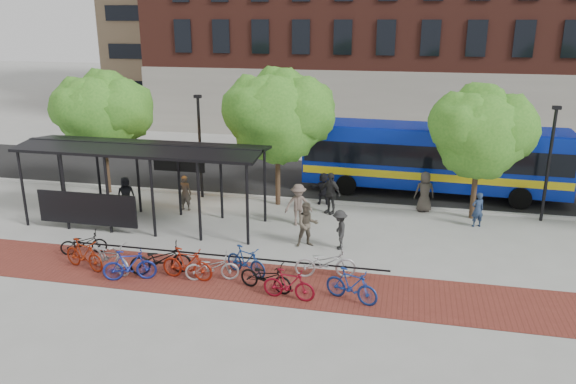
% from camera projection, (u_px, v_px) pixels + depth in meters
% --- Properties ---
extents(ground, '(160.00, 160.00, 0.00)m').
position_uv_depth(ground, '(329.00, 234.00, 23.54)').
color(ground, '#9E9E99').
rests_on(ground, ground).
extents(asphalt_street, '(160.00, 8.00, 0.01)m').
position_uv_depth(asphalt_street, '(350.00, 181.00, 30.99)').
color(asphalt_street, black).
rests_on(asphalt_street, ground).
extents(curb, '(160.00, 0.25, 0.12)m').
position_uv_depth(curb, '(341.00, 203.00, 27.25)').
color(curb, '#B7B7B2').
rests_on(curb, ground).
extents(brick_strip, '(24.00, 3.00, 0.01)m').
position_uv_depth(brick_strip, '(250.00, 281.00, 19.29)').
color(brick_strip, maroon).
rests_on(brick_strip, ground).
extents(bike_rack_rail, '(12.00, 0.05, 0.95)m').
position_uv_depth(bike_rack_rail, '(223.00, 267.00, 20.40)').
color(bike_rack_rail, black).
rests_on(bike_rack_rail, ground).
extents(bus_shelter, '(10.60, 3.07, 3.60)m').
position_uv_depth(bus_shelter, '(140.00, 157.00, 23.87)').
color(bus_shelter, black).
rests_on(bus_shelter, ground).
extents(tree_a, '(4.90, 4.00, 6.18)m').
position_uv_depth(tree_a, '(103.00, 111.00, 27.84)').
color(tree_a, '#382619').
rests_on(tree_a, ground).
extents(tree_b, '(5.15, 4.20, 6.47)m').
position_uv_depth(tree_b, '(280.00, 113.00, 25.92)').
color(tree_b, '#382619').
rests_on(tree_b, ground).
extents(tree_c, '(4.66, 3.80, 5.92)m').
position_uv_depth(tree_c, '(482.00, 129.00, 24.19)').
color(tree_c, '#382619').
rests_on(tree_c, ground).
extents(lamp_post_left, '(0.35, 0.20, 5.12)m').
position_uv_depth(lamp_post_left, '(200.00, 144.00, 27.51)').
color(lamp_post_left, black).
rests_on(lamp_post_left, ground).
extents(lamp_post_right, '(0.35, 0.20, 5.12)m').
position_uv_depth(lamp_post_right, '(549.00, 161.00, 24.22)').
color(lamp_post_right, black).
rests_on(lamp_post_right, ground).
extents(bus, '(13.06, 3.55, 3.49)m').
position_uv_depth(bus, '(433.00, 155.00, 28.31)').
color(bus, '#08209D').
rests_on(bus, ground).
extents(bike_0, '(1.82, 1.25, 0.90)m').
position_uv_depth(bike_0, '(84.00, 243.00, 21.40)').
color(bike_0, black).
rests_on(bike_0, ground).
extents(bike_1, '(1.94, 1.08, 1.12)m').
position_uv_depth(bike_1, '(84.00, 254.00, 20.09)').
color(bike_1, maroon).
rests_on(bike_1, ground).
extents(bike_2, '(2.28, 1.55, 1.14)m').
position_uv_depth(bike_2, '(109.00, 256.00, 19.91)').
color(bike_2, '#9F9FA1').
rests_on(bike_2, ground).
extents(bike_3, '(1.90, 1.09, 1.10)m').
position_uv_depth(bike_3, '(129.00, 265.00, 19.24)').
color(bike_3, navy).
rests_on(bike_3, ground).
extents(bike_4, '(2.24, 1.48, 1.11)m').
position_uv_depth(bike_4, '(160.00, 259.00, 19.71)').
color(bike_4, black).
rests_on(bike_4, ground).
extents(bike_5, '(1.95, 0.72, 1.14)m').
position_uv_depth(bike_5, '(187.00, 264.00, 19.30)').
color(bike_5, maroon).
rests_on(bike_5, ground).
extents(bike_6, '(1.96, 1.12, 0.97)m').
position_uv_depth(bike_6, '(212.00, 267.00, 19.26)').
color(bike_6, '#9F9FA1').
rests_on(bike_6, ground).
extents(bike_7, '(1.80, 1.19, 1.06)m').
position_uv_depth(bike_7, '(246.00, 261.00, 19.65)').
color(bike_7, navy).
rests_on(bike_7, ground).
extents(bike_8, '(2.00, 1.09, 1.00)m').
position_uv_depth(bike_8, '(266.00, 276.00, 18.54)').
color(bike_8, black).
rests_on(bike_8, ground).
extents(bike_9, '(1.77, 0.66, 1.04)m').
position_uv_depth(bike_9, '(289.00, 284.00, 17.93)').
color(bike_9, maroon).
rests_on(bike_9, ground).
extents(bike_10, '(2.24, 1.16, 1.12)m').
position_uv_depth(bike_10, '(325.00, 262.00, 19.45)').
color(bike_10, '#A2A2A5').
rests_on(bike_10, ground).
extents(bike_11, '(1.90, 1.15, 1.11)m').
position_uv_depth(bike_11, '(352.00, 285.00, 17.80)').
color(bike_11, navy).
rests_on(bike_11, ground).
extents(pedestrian_0, '(0.96, 0.92, 1.66)m').
position_uv_depth(pedestrian_0, '(126.00, 194.00, 25.96)').
color(pedestrian_0, black).
rests_on(pedestrian_0, ground).
extents(pedestrian_1, '(0.62, 0.41, 1.68)m').
position_uv_depth(pedestrian_1, '(185.00, 193.00, 26.19)').
color(pedestrian_1, '#474039').
rests_on(pedestrian_1, ground).
extents(pedestrian_3, '(1.36, 1.05, 1.85)m').
position_uv_depth(pedestrian_3, '(298.00, 205.00, 24.27)').
color(pedestrian_3, brown).
rests_on(pedestrian_3, ground).
extents(pedestrian_4, '(1.22, 1.01, 1.95)m').
position_uv_depth(pedestrian_4, '(330.00, 193.00, 25.69)').
color(pedestrian_4, '#272727').
rests_on(pedestrian_4, ground).
extents(pedestrian_5, '(1.50, 0.64, 1.56)m').
position_uv_depth(pedestrian_5, '(323.00, 189.00, 27.02)').
color(pedestrian_5, black).
rests_on(pedestrian_5, ground).
extents(pedestrian_6, '(1.05, 0.81, 1.90)m').
position_uv_depth(pedestrian_6, '(425.00, 192.00, 25.96)').
color(pedestrian_6, '#3C3630').
rests_on(pedestrian_6, ground).
extents(pedestrian_7, '(0.67, 0.57, 1.54)m').
position_uv_depth(pedestrian_7, '(478.00, 210.00, 24.11)').
color(pedestrian_7, navy).
rests_on(pedestrian_7, ground).
extents(pedestrian_8, '(1.07, 0.97, 1.80)m').
position_uv_depth(pedestrian_8, '(307.00, 225.00, 22.01)').
color(pedestrian_8, brown).
rests_on(pedestrian_8, ground).
extents(pedestrian_9, '(0.81, 1.13, 1.58)m').
position_uv_depth(pedestrian_9, '(340.00, 230.00, 21.78)').
color(pedestrian_9, '#252525').
rests_on(pedestrian_9, ground).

